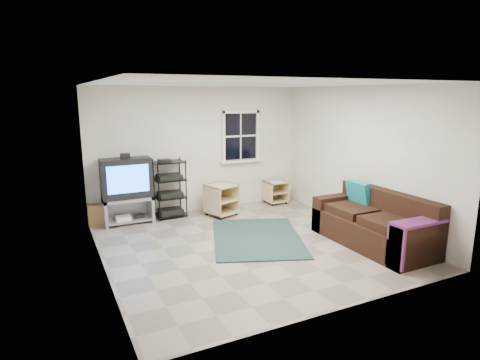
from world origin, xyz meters
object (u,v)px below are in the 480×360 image
tv_unit (127,185)px  side_table_right (275,190)px  side_table_left (220,199)px  av_rack (170,192)px  sofa (374,225)px

tv_unit → side_table_right: 3.34m
tv_unit → side_table_left: tv_unit is taller
tv_unit → av_rack: 0.88m
av_rack → side_table_left: 1.02m
side_table_left → side_table_right: size_ratio=1.30×
tv_unit → side_table_right: (3.31, 0.03, -0.45)m
sofa → tv_unit: bearing=139.3°
side_table_left → side_table_right: 1.54m
side_table_right → sofa: (0.12, -2.98, 0.04)m
av_rack → side_table_left: (0.96, -0.30, -0.17)m
av_rack → side_table_right: av_rack is taller
av_rack → sofa: (2.59, -2.97, -0.18)m
side_table_right → tv_unit: bearing=-179.5°
side_table_left → sofa: size_ratio=0.33×
av_rack → side_table_right: 2.47m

